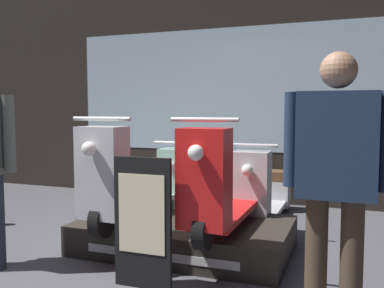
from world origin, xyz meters
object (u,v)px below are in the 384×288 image
(scooter_backrow_0, at_px, (197,190))
(scooter_backrow_1, at_px, (263,194))
(scooter_display_left, at_px, (138,182))
(scooter_display_right, at_px, (227,188))
(person_right_browsing, at_px, (336,167))
(price_sign_board, at_px, (143,222))

(scooter_backrow_0, height_order, scooter_backrow_1, same)
(scooter_display_left, xyz_separation_m, scooter_display_right, (0.84, 0.00, 0.00))
(scooter_display_left, bearing_deg, person_right_browsing, -26.58)
(scooter_display_left, xyz_separation_m, scooter_backrow_0, (0.15, 1.17, -0.27))
(scooter_backrow_1, bearing_deg, person_right_browsing, -68.14)
(scooter_backrow_1, height_order, person_right_browsing, person_right_browsing)
(scooter_backrow_0, distance_m, price_sign_board, 1.98)
(scooter_display_left, height_order, person_right_browsing, person_right_browsing)
(scooter_backrow_0, height_order, person_right_browsing, person_right_browsing)
(scooter_display_right, xyz_separation_m, scooter_backrow_0, (-0.69, 1.17, -0.27))
(scooter_display_left, bearing_deg, scooter_backrow_0, 82.77)
(scooter_display_right, bearing_deg, price_sign_board, -116.81)
(scooter_display_left, height_order, scooter_display_right, same)
(person_right_browsing, bearing_deg, scooter_backrow_0, 127.93)
(scooter_display_right, relative_size, scooter_backrow_1, 1.00)
(person_right_browsing, bearing_deg, scooter_display_right, 135.89)
(price_sign_board, bearing_deg, scooter_display_right, 63.19)
(price_sign_board, bearing_deg, scooter_display_left, 119.77)
(scooter_display_left, bearing_deg, scooter_display_right, 0.00)
(person_right_browsing, bearing_deg, scooter_backrow_1, 111.86)
(scooter_display_right, relative_size, scooter_backrow_0, 1.00)
(price_sign_board, bearing_deg, person_right_browsing, -3.96)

